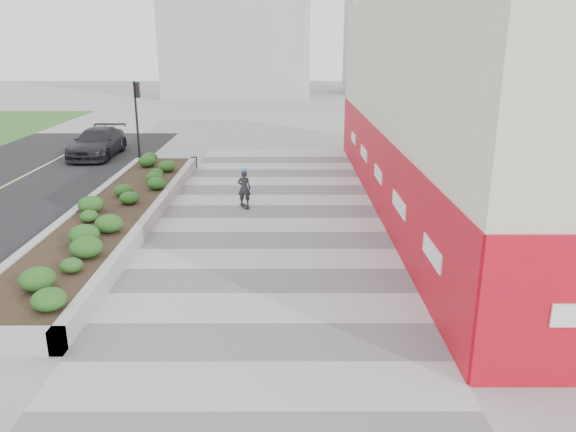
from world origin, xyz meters
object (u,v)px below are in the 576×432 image
Objects in this scene: car_dark at (97,143)px; skateboarder at (244,188)px; planter at (116,210)px; traffic_signal_near at (137,109)px.

skateboarder is at bearing -48.43° from car_dark.
skateboarder reaches higher than car_dark.
planter is 4.29× the size of traffic_signal_near.
car_dark reaches higher than planter.
skateboarder is at bearing -54.78° from traffic_signal_near.
traffic_signal_near is at bearing -25.33° from car_dark.
planter is 12.59m from car_dark.
traffic_signal_near is at bearing 104.41° from skateboarder.
planter is 4.79m from skateboarder.
skateboarder is (4.45, 1.76, 0.36)m from planter.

